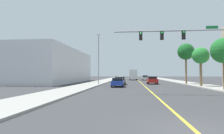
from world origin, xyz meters
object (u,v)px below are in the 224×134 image
traffic_signal_mast (194,42)px  street_lamp (99,57)px  car_gray (120,80)px  delivery_truck (133,75)px  car_red (152,80)px  car_silver (145,78)px  palm_far (186,52)px  car_blue (118,82)px  palm_near (224,51)px  palm_mid (201,56)px

traffic_signal_mast → street_lamp: (-11.73, 14.40, 0.03)m
car_gray → delivery_truck: size_ratio=0.57×
street_lamp → car_red: size_ratio=2.28×
car_red → car_silver: car_silver is taller
traffic_signal_mast → delivery_truck: size_ratio=1.62×
traffic_signal_mast → palm_far: (4.24, 17.41, 1.03)m
traffic_signal_mast → car_blue: size_ratio=2.71×
traffic_signal_mast → palm_near: traffic_signal_mast is taller
palm_near → palm_mid: (-0.18, 6.69, 0.03)m
palm_far → car_blue: 15.27m
traffic_signal_mast → car_silver: 39.57m
palm_far → delivery_truck: (-9.47, 24.72, -4.33)m
traffic_signal_mast → delivery_truck: bearing=97.1°
palm_near → car_blue: bearing=154.9°
palm_near → car_silver: 36.04m
traffic_signal_mast → palm_far: bearing=76.3°
car_silver → palm_near: bearing=-78.0°
car_blue → car_red: size_ratio=1.11×
car_blue → delivery_truck: delivery_truck is taller
street_lamp → car_silver: (10.08, 24.91, -4.29)m
palm_near → palm_mid: 6.69m
traffic_signal_mast → car_red: bearing=95.9°
street_lamp → palm_far: street_lamp is taller
street_lamp → car_silver: street_lamp is taller
palm_mid → car_silver: size_ratio=1.30×
car_gray → traffic_signal_mast: bearing=-62.2°
street_lamp → palm_mid: street_lamp is taller
street_lamp → palm_near: (16.39, -10.37, -0.45)m
traffic_signal_mast → palm_mid: size_ratio=2.03×
car_red → car_silver: bearing=89.5°
traffic_signal_mast → palm_near: bearing=40.9°
delivery_truck → car_red: bearing=-81.8°
street_lamp → car_blue: street_lamp is taller
palm_near → palm_far: size_ratio=0.80×
car_red → palm_mid: bearing=-49.5°
palm_near → palm_mid: palm_near is taller
traffic_signal_mast → palm_near: size_ratio=1.98×
car_silver → delivery_truck: (-3.58, 2.82, 0.96)m
palm_far → car_silver: size_ratio=1.67×
street_lamp → palm_far: 16.29m
street_lamp → car_blue: (3.78, -4.47, -4.34)m
car_red → car_gray: 6.49m
street_lamp → palm_mid: size_ratio=1.54×
street_lamp → car_blue: bearing=-49.8°
car_silver → car_gray: bearing=-103.3°
car_blue → traffic_signal_mast: bearing=-50.7°
palm_far → car_red: palm_far is taller
street_lamp → car_silver: size_ratio=2.00×
street_lamp → delivery_truck: size_ratio=1.23×
palm_mid → car_silver: bearing=102.1°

